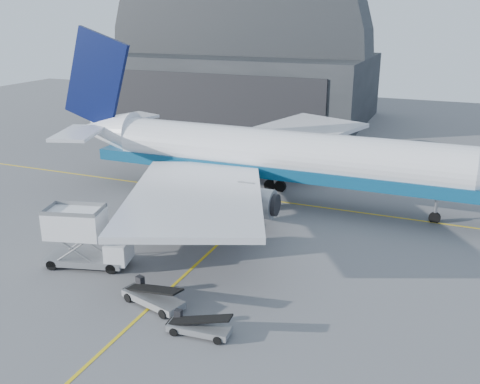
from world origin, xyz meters
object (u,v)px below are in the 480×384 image
at_px(catering_truck, 84,238).
at_px(pushback_tug, 188,225).
at_px(belt_loader_a, 153,297).
at_px(airliner, 265,155).
at_px(belt_loader_b, 199,327).

bearing_deg(catering_truck, pushback_tug, 50.29).
bearing_deg(catering_truck, belt_loader_a, -36.45).
relative_size(airliner, pushback_tug, 14.32).
distance_m(belt_loader_a, belt_loader_b, 5.08).
xyz_separation_m(airliner, belt_loader_b, (4.91, -26.27, -4.64)).
relative_size(catering_truck, belt_loader_a, 1.39).
height_order(airliner, catering_truck, airliner).
bearing_deg(belt_loader_b, catering_truck, 153.26).
bearing_deg(belt_loader_a, catering_truck, 173.89).
bearing_deg(belt_loader_a, pushback_tug, 122.31).
xyz_separation_m(airliner, pushback_tug, (-3.64, -11.33, -4.53)).
bearing_deg(belt_loader_b, pushback_tug, 115.35).
relative_size(belt_loader_a, belt_loader_b, 1.19).
xyz_separation_m(airliner, catering_truck, (-8.10, -20.93, -2.74)).
relative_size(airliner, belt_loader_b, 11.77).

